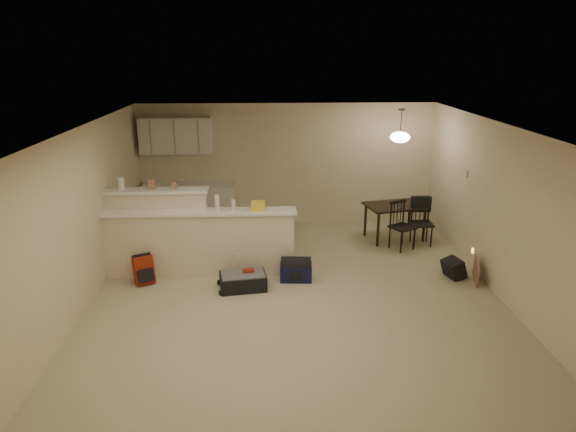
{
  "coord_description": "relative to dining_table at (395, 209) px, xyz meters",
  "views": [
    {
      "loc": [
        -0.42,
        -6.85,
        3.51
      ],
      "look_at": [
        -0.1,
        0.7,
        1.05
      ],
      "focal_mm": 32.0,
      "sensor_mm": 36.0,
      "label": 1
    }
  ],
  "objects": [
    {
      "name": "dining_chair_far",
      "position": [
        0.43,
        -0.34,
        -0.16
      ],
      "size": [
        0.39,
        0.38,
        0.88
      ],
      "primitive_type": null,
      "rotation": [
        0.0,
        0.0,
        -0.02
      ],
      "color": "black",
      "rests_on": "ground"
    },
    {
      "name": "jar",
      "position": [
        -4.76,
        -1.31,
        0.89
      ],
      "size": [
        0.1,
        0.1,
        0.2
      ],
      "primitive_type": "cylinder",
      "color": "silver",
      "rests_on": "breakfast_bar"
    },
    {
      "name": "thermostat",
      "position": [
        0.95,
        -0.88,
        0.9
      ],
      "size": [
        0.02,
        0.12,
        0.12
      ],
      "primitive_type": "cube",
      "color": "beige",
      "rests_on": "room"
    },
    {
      "name": "red_backpack",
      "position": [
        -4.4,
        -1.82,
        -0.38
      ],
      "size": [
        0.35,
        0.3,
        0.44
      ],
      "primitive_type": "cube",
      "rotation": [
        0.0,
        0.0,
        0.47
      ],
      "color": "maroon",
      "rests_on": "ground"
    },
    {
      "name": "breakfast_bar",
      "position": [
        -3.79,
        -1.45,
        0.01
      ],
      "size": [
        3.08,
        0.58,
        1.39
      ],
      "color": "beige",
      "rests_on": "ground"
    },
    {
      "name": "cardboard_sheet",
      "position": [
        0.82,
        -2.02,
        -0.42
      ],
      "size": [
        0.14,
        0.47,
        0.36
      ],
      "primitive_type": "cube",
      "rotation": [
        0.0,
        0.0,
        1.32
      ],
      "color": "#986B4E",
      "rests_on": "ground"
    },
    {
      "name": "small_box",
      "position": [
        -3.93,
        -1.31,
        0.85
      ],
      "size": [
        0.08,
        0.06,
        0.12
      ],
      "primitive_type": "cube",
      "color": "#986B4E",
      "rests_on": "breakfast_bar"
    },
    {
      "name": "dining_table",
      "position": [
        0.0,
        0.0,
        0.0
      ],
      "size": [
        1.23,
        0.96,
        0.69
      ],
      "rotation": [
        0.0,
        0.0,
        0.22
      ],
      "color": "black",
      "rests_on": "ground"
    },
    {
      "name": "upper_cabinets",
      "position": [
        -4.23,
        0.89,
        1.3
      ],
      "size": [
        1.4,
        0.34,
        0.7
      ],
      "primitive_type": "cube",
      "color": "white",
      "rests_on": "room"
    },
    {
      "name": "bottle_b",
      "position": [
        -2.98,
        -1.53,
        0.58
      ],
      "size": [
        0.06,
        0.06,
        0.18
      ],
      "primitive_type": "cylinder",
      "color": "silver",
      "rests_on": "breakfast_bar"
    },
    {
      "name": "black_daypack",
      "position": [
        0.54,
        -1.82,
        -0.45
      ],
      "size": [
        0.32,
        0.39,
        0.3
      ],
      "primitive_type": "cube",
      "rotation": [
        0.0,
        0.0,
        1.82
      ],
      "color": "black",
      "rests_on": "ground"
    },
    {
      "name": "bag_lump",
      "position": [
        -2.59,
        -1.53,
        0.56
      ],
      "size": [
        0.22,
        0.18,
        0.14
      ],
      "primitive_type": "cube",
      "color": "#986B4E",
      "rests_on": "breakfast_bar"
    },
    {
      "name": "room",
      "position": [
        -2.03,
        -2.43,
        0.65
      ],
      "size": [
        7.0,
        7.02,
        2.5
      ],
      "color": "#BEB392",
      "rests_on": "ground"
    },
    {
      "name": "bottle_a",
      "position": [
        -3.24,
        -1.53,
        0.62
      ],
      "size": [
        0.07,
        0.07,
        0.26
      ],
      "primitive_type": "cylinder",
      "color": "silver",
      "rests_on": "breakfast_bar"
    },
    {
      "name": "cereal_box",
      "position": [
        -4.28,
        -1.31,
        0.87
      ],
      "size": [
        0.1,
        0.07,
        0.16
      ],
      "primitive_type": "cube",
      "color": "#986B4E",
      "rests_on": "breakfast_bar"
    },
    {
      "name": "navy_duffel",
      "position": [
        -2.01,
        -1.82,
        -0.47
      ],
      "size": [
        0.51,
        0.3,
        0.27
      ],
      "primitive_type": "cube",
      "rotation": [
        0.0,
        0.0,
        -0.07
      ],
      "color": "#121638",
      "rests_on": "ground"
    },
    {
      "name": "pendant_lamp",
      "position": [
        0.0,
        0.0,
        1.39
      ],
      "size": [
        0.36,
        0.36,
        0.62
      ],
      "color": "brown",
      "rests_on": "room"
    },
    {
      "name": "kitchen_counter",
      "position": [
        -4.03,
        0.76,
        -0.15
      ],
      "size": [
        1.8,
        0.6,
        0.9
      ],
      "primitive_type": "cube",
      "color": "white",
      "rests_on": "ground"
    },
    {
      "name": "dining_chair_near",
      "position": [
        0.01,
        -0.55,
        -0.15
      ],
      "size": [
        0.53,
        0.52,
        0.9
      ],
      "primitive_type": null,
      "rotation": [
        0.0,
        0.0,
        0.51
      ],
      "color": "black",
      "rests_on": "ground"
    },
    {
      "name": "suitcase",
      "position": [
        -2.84,
        -2.08,
        -0.49
      ],
      "size": [
        0.75,
        0.55,
        0.23
      ],
      "primitive_type": "cube",
      "rotation": [
        0.0,
        0.0,
        0.15
      ],
      "color": "black",
      "rests_on": "ground"
    }
  ]
}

